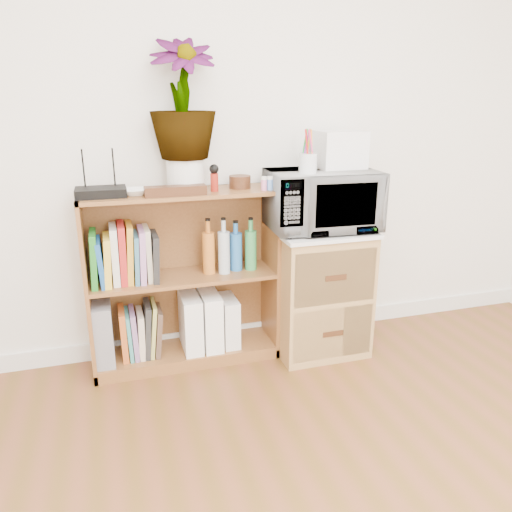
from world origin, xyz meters
name	(u,v)px	position (x,y,z in m)	size (l,w,h in m)	color
skirting_board	(240,332)	(0.00, 2.24, 0.05)	(4.00, 0.02, 0.10)	white
bookshelf	(184,280)	(-0.35, 2.10, 0.47)	(1.00, 0.30, 0.95)	brown
wicker_unit	(317,291)	(0.40, 2.02, 0.35)	(0.50, 0.45, 0.70)	#9E7542
microwave	(322,200)	(0.40, 2.02, 0.88)	(0.57, 0.39, 0.32)	silver
pen_cup	(308,163)	(0.28, 1.95, 1.09)	(0.09, 0.09, 0.10)	silver
small_appliance	(340,150)	(0.53, 2.09, 1.14)	(0.25, 0.21, 0.20)	white
router	(101,192)	(-0.73, 2.08, 0.97)	(0.24, 0.16, 0.04)	black
white_bowl	(135,192)	(-0.57, 2.07, 0.97)	(0.13, 0.13, 0.03)	white
plant_pot	(186,175)	(-0.31, 2.12, 1.03)	(0.19, 0.19, 0.16)	silver
potted_plant	(182,99)	(-0.31, 2.12, 1.40)	(0.32, 0.32, 0.57)	#316829
trinket_box	(176,191)	(-0.38, 2.00, 0.97)	(0.30, 0.07, 0.05)	#3D2210
kokeshi_doll	(214,182)	(-0.18, 2.06, 1.00)	(0.04, 0.04, 0.09)	maroon
wooden_bowl	(240,182)	(-0.03, 2.11, 0.98)	(0.11, 0.11, 0.07)	#3A1F10
paint_jars	(270,184)	(0.10, 2.01, 0.98)	(0.12, 0.04, 0.06)	pink
file_box	(103,331)	(-0.79, 2.10, 0.24)	(0.10, 0.26, 0.33)	gray
magazine_holder_left	(191,322)	(-0.32, 2.09, 0.23)	(0.10, 0.25, 0.31)	white
magazine_holder_mid	(210,319)	(-0.21, 2.09, 0.23)	(0.10, 0.25, 0.31)	white
magazine_holder_right	(228,320)	(-0.11, 2.09, 0.21)	(0.09, 0.22, 0.27)	white
cookbooks	(124,256)	(-0.65, 2.10, 0.64)	(0.34, 0.20, 0.30)	#207B22
liquor_bottles	(229,246)	(-0.10, 2.10, 0.64)	(0.30, 0.07, 0.29)	#C66D25
lower_books	(140,331)	(-0.60, 2.10, 0.20)	(0.22, 0.19, 0.29)	#BE5821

